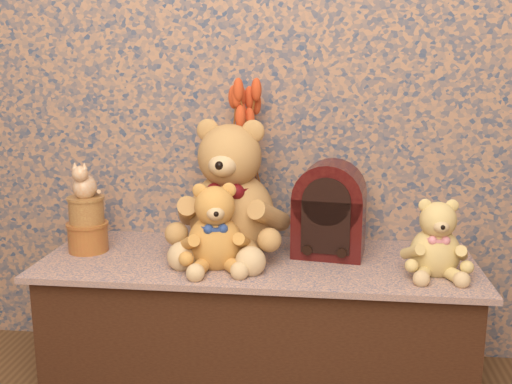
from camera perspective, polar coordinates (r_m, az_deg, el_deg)
display_shelf at (r=2.08m, az=0.16°, el=-12.25°), size 1.44×0.54×0.45m
teddy_large at (r=2.01m, az=-2.36°, el=0.99°), size 0.44×0.50×0.49m
teddy_medium at (r=1.89m, az=-4.01°, el=-2.90°), size 0.29×0.33×0.30m
teddy_small at (r=1.91m, az=16.99°, el=-3.88°), size 0.21×0.25×0.26m
cathedral_radio at (r=2.01m, az=7.10°, el=-1.63°), size 0.26×0.20×0.32m
ceramic_vase at (r=2.11m, az=-1.10°, el=-2.39°), size 0.17×0.17×0.21m
dried_stalks at (r=2.05m, az=-1.14°, el=6.84°), size 0.32×0.32×0.47m
biscuit_tin_lower at (r=2.14m, az=-15.89°, el=-4.22°), size 0.17×0.17×0.10m
biscuit_tin_upper at (r=2.12m, az=-16.05°, el=-1.74°), size 0.13×0.13×0.09m
cat_figurine at (r=2.09m, az=-16.23°, el=1.20°), size 0.09×0.10×0.13m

